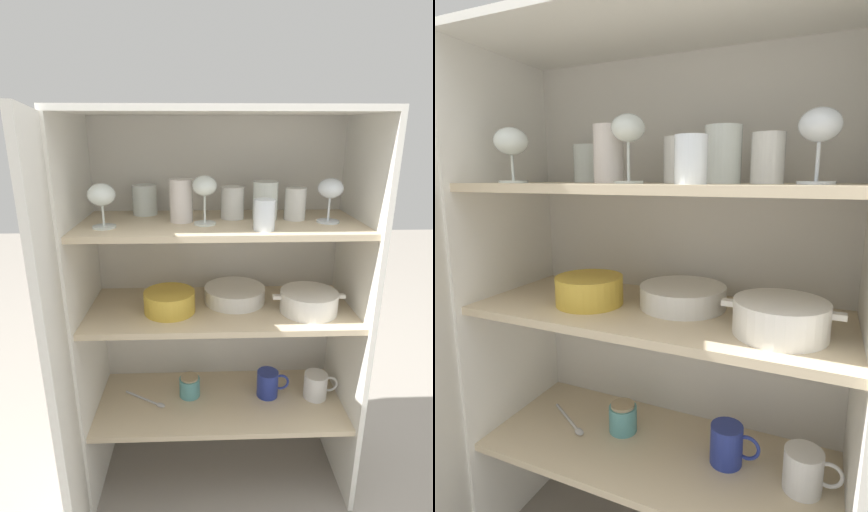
% 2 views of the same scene
% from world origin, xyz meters
% --- Properties ---
extents(ground_plane, '(8.00, 8.00, 0.00)m').
position_xyz_m(ground_plane, '(0.00, 0.00, 0.00)').
color(ground_plane, gray).
extents(cupboard_back_panel, '(0.93, 0.02, 1.35)m').
position_xyz_m(cupboard_back_panel, '(0.00, 0.37, 0.67)').
color(cupboard_back_panel, silver).
rests_on(cupboard_back_panel, ground_plane).
extents(cupboard_side_left, '(0.02, 0.40, 1.35)m').
position_xyz_m(cupboard_side_left, '(-0.46, 0.18, 0.67)').
color(cupboard_side_left, white).
rests_on(cupboard_side_left, ground_plane).
extents(cupboard_side_right, '(0.02, 0.40, 1.35)m').
position_xyz_m(cupboard_side_right, '(0.46, 0.18, 0.67)').
color(cupboard_side_right, white).
rests_on(cupboard_side_right, ground_plane).
extents(cupboard_top_panel, '(0.93, 0.40, 0.02)m').
position_xyz_m(cupboard_top_panel, '(0.00, 0.18, 1.36)').
color(cupboard_top_panel, white).
rests_on(cupboard_top_panel, cupboard_side_left).
extents(shelf_board_lower, '(0.90, 0.36, 0.02)m').
position_xyz_m(shelf_board_lower, '(0.00, 0.18, 0.32)').
color(shelf_board_lower, beige).
extents(shelf_board_middle, '(0.90, 0.36, 0.02)m').
position_xyz_m(shelf_board_middle, '(0.00, 0.18, 0.71)').
color(shelf_board_middle, beige).
extents(shelf_board_upper, '(0.90, 0.36, 0.02)m').
position_xyz_m(shelf_board_upper, '(0.00, 0.18, 1.01)').
color(shelf_board_upper, beige).
extents(cupboard_door, '(0.15, 0.45, 1.35)m').
position_xyz_m(cupboard_door, '(-0.40, -0.24, 0.67)').
color(cupboard_door, silver).
rests_on(cupboard_door, ground_plane).
extents(tumbler_glass_0, '(0.06, 0.06, 0.09)m').
position_xyz_m(tumbler_glass_0, '(0.12, 0.06, 1.06)').
color(tumbler_glass_0, white).
rests_on(tumbler_glass_0, shelf_board_upper).
extents(tumbler_glass_1, '(0.08, 0.08, 0.10)m').
position_xyz_m(tumbler_glass_1, '(0.04, 0.23, 1.07)').
color(tumbler_glass_1, white).
rests_on(tumbler_glass_1, shelf_board_upper).
extents(tumbler_glass_2, '(0.07, 0.07, 0.14)m').
position_xyz_m(tumbler_glass_2, '(-0.13, 0.18, 1.09)').
color(tumbler_glass_2, silver).
rests_on(tumbler_glass_2, shelf_board_upper).
extents(tumbler_glass_3, '(0.07, 0.07, 0.10)m').
position_xyz_m(tumbler_glass_3, '(0.24, 0.20, 1.07)').
color(tumbler_glass_3, white).
rests_on(tumbler_glass_3, shelf_board_upper).
extents(tumbler_glass_4, '(0.08, 0.08, 0.12)m').
position_xyz_m(tumbler_glass_4, '(0.15, 0.21, 1.08)').
color(tumbler_glass_4, white).
rests_on(tumbler_glass_4, shelf_board_upper).
extents(tumbler_glass_5, '(0.08, 0.08, 0.10)m').
position_xyz_m(tumbler_glass_5, '(-0.26, 0.30, 1.07)').
color(tumbler_glass_5, white).
rests_on(tumbler_glass_5, shelf_board_upper).
extents(wine_glass_0, '(0.08, 0.08, 0.15)m').
position_xyz_m(wine_glass_0, '(-0.05, 0.14, 1.13)').
color(wine_glass_0, white).
rests_on(wine_glass_0, shelf_board_upper).
extents(wine_glass_1, '(0.08, 0.08, 0.13)m').
position_xyz_m(wine_glass_1, '(-0.36, 0.11, 1.11)').
color(wine_glass_1, white).
rests_on(wine_glass_1, shelf_board_upper).
extents(wine_glass_2, '(0.08, 0.08, 0.14)m').
position_xyz_m(wine_glass_2, '(0.34, 0.15, 1.12)').
color(wine_glass_2, white).
rests_on(wine_glass_2, shelf_board_upper).
extents(plate_stack_white, '(0.21, 0.21, 0.05)m').
position_xyz_m(plate_stack_white, '(0.05, 0.23, 0.74)').
color(plate_stack_white, white).
rests_on(plate_stack_white, shelf_board_middle).
extents(mixing_bowl_large, '(0.17, 0.17, 0.07)m').
position_xyz_m(mixing_bowl_large, '(-0.17, 0.15, 0.75)').
color(mixing_bowl_large, gold).
rests_on(mixing_bowl_large, shelf_board_middle).
extents(casserole_dish, '(0.24, 0.19, 0.07)m').
position_xyz_m(casserole_dish, '(0.29, 0.14, 0.75)').
color(casserole_dish, white).
rests_on(casserole_dish, shelf_board_middle).
extents(coffee_mug_primary, '(0.12, 0.08, 0.10)m').
position_xyz_m(coffee_mug_primary, '(0.18, 0.20, 0.38)').
color(coffee_mug_primary, '#283893').
rests_on(coffee_mug_primary, shelf_board_lower).
extents(coffee_mug_extra_1, '(0.13, 0.09, 0.10)m').
position_xyz_m(coffee_mug_extra_1, '(0.36, 0.19, 0.38)').
color(coffee_mug_extra_1, white).
rests_on(coffee_mug_extra_1, shelf_board_lower).
extents(storage_jar, '(0.08, 0.08, 0.08)m').
position_xyz_m(storage_jar, '(-0.11, 0.21, 0.37)').
color(storage_jar, '#5BA3A8').
rests_on(storage_jar, shelf_board_lower).
extents(serving_spoon, '(0.16, 0.11, 0.01)m').
position_xyz_m(serving_spoon, '(-0.27, 0.18, 0.34)').
color(serving_spoon, silver).
rests_on(serving_spoon, shelf_board_lower).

